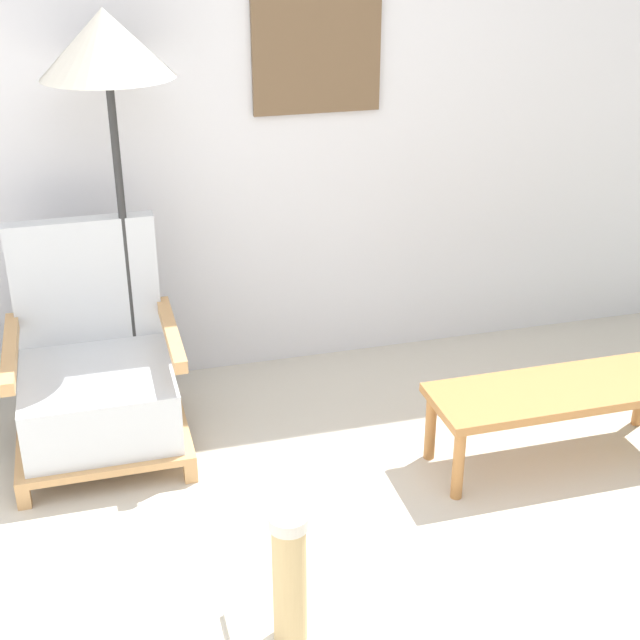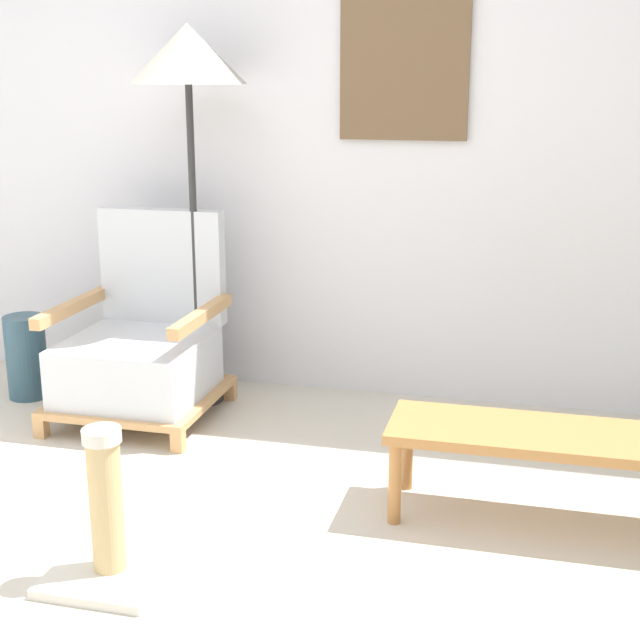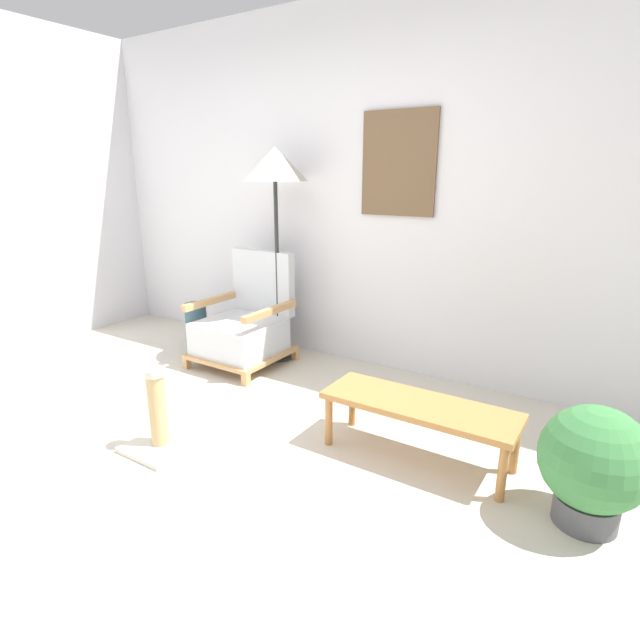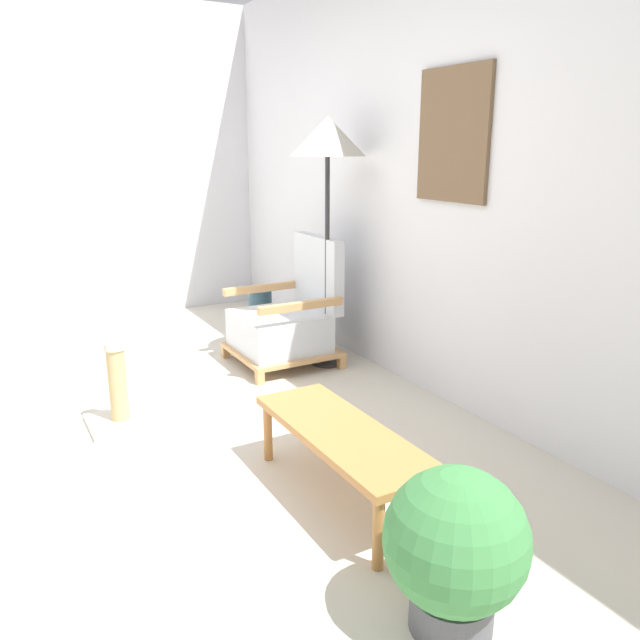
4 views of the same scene
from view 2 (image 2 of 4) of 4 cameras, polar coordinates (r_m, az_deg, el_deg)
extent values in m
plane|color=beige|center=(2.66, -12.90, -18.31)|extent=(14.00, 14.00, 0.00)
cube|color=silver|center=(4.14, -0.94, 13.80)|extent=(8.00, 0.06, 2.70)
cube|color=brown|center=(4.00, 5.42, 16.55)|extent=(0.56, 0.02, 0.72)
cube|color=tan|center=(3.92, -17.41, -6.59)|extent=(0.05, 0.05, 0.08)
cube|color=tan|center=(3.65, -9.07, -7.71)|extent=(0.05, 0.05, 0.08)
cube|color=tan|center=(4.43, -13.27, -3.78)|extent=(0.05, 0.05, 0.08)
cube|color=tan|center=(4.19, -5.75, -4.54)|extent=(0.05, 0.05, 0.08)
cube|color=tan|center=(4.02, -11.42, -4.81)|extent=(0.66, 0.67, 0.03)
cube|color=silver|center=(3.95, -11.65, -2.97)|extent=(0.58, 0.57, 0.25)
cube|color=silver|center=(4.13, -10.05, 3.44)|extent=(0.58, 0.08, 0.52)
cube|color=tan|center=(4.04, -15.58, 0.81)|extent=(0.05, 0.61, 0.05)
cube|color=tan|center=(3.78, -7.59, 0.28)|extent=(0.05, 0.61, 0.05)
cylinder|color=#2D2D2D|center=(4.21, -7.67, -4.92)|extent=(0.22, 0.22, 0.03)
cylinder|color=#2D2D2D|center=(4.02, -8.03, 4.68)|extent=(0.03, 0.03, 1.40)
cone|color=#B2AD9E|center=(3.96, -8.49, 16.51)|extent=(0.50, 0.50, 0.25)
cube|color=#B2753D|center=(3.07, 14.15, -7.19)|extent=(1.03, 0.35, 0.04)
cylinder|color=#B2753D|center=(3.04, 4.81, -10.34)|extent=(0.04, 0.04, 0.29)
cylinder|color=#B2753D|center=(3.28, 5.60, -8.34)|extent=(0.04, 0.04, 0.29)
cylinder|color=#2D4C5B|center=(4.38, -18.28, -2.25)|extent=(0.19, 0.19, 0.39)
cube|color=beige|center=(2.86, -13.23, -15.42)|extent=(0.35, 0.35, 0.03)
cylinder|color=tan|center=(2.76, -13.51, -11.49)|extent=(0.10, 0.10, 0.41)
cylinder|color=beige|center=(2.66, -13.81, -7.18)|extent=(0.11, 0.11, 0.04)
camera|label=1|loc=(1.76, -74.27, 23.77)|focal=50.00mm
camera|label=3|loc=(1.06, 73.86, 6.12)|focal=28.00mm
camera|label=4|loc=(2.64, 68.72, 6.58)|focal=35.00mm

